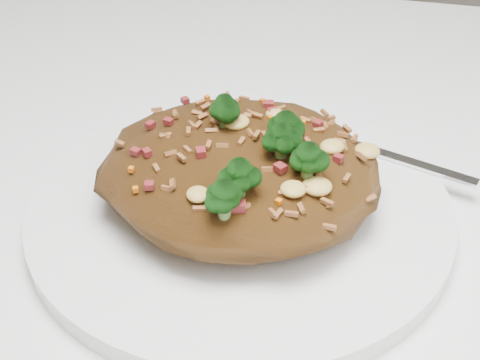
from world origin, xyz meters
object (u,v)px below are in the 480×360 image
dining_table (273,304)px  fried_rice (241,160)px  fork (375,151)px  plate (240,207)px

dining_table → fried_rice: bearing=-153.4°
dining_table → fried_rice: (-0.02, -0.01, 0.14)m
dining_table → fork: 0.14m
dining_table → plate: bearing=-155.7°
dining_table → plate: (-0.02, -0.01, 0.10)m
plate → fork: size_ratio=1.73×
dining_table → plate: plate is taller
dining_table → fork: bearing=46.8°
plate → fried_rice: (0.00, -0.00, 0.04)m
dining_table → plate: 0.10m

